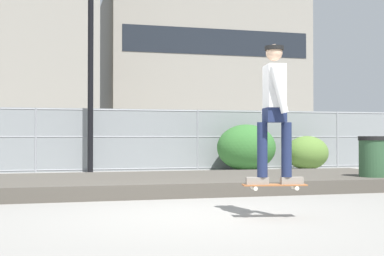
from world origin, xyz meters
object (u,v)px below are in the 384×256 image
object	(u,v)px
shrub_left	(246,155)
skater	(274,105)
skateboard	(275,185)
shrub_center	(246,148)
shrub_right	(307,153)
trash_bin	(374,163)
street_lamp	(91,5)

from	to	relation	value
shrub_left	skater	bearing A→B (deg)	-108.25
skateboard	skater	size ratio (longest dim) A/B	0.47
skateboard	skater	bearing A→B (deg)	0.00
skater	shrub_center	bearing A→B (deg)	71.74
skater	shrub_right	bearing A→B (deg)	60.88
skateboard	skater	distance (m)	1.01
skater	trash_bin	bearing A→B (deg)	40.94
skateboard	skater	xyz separation A→B (m)	(0.00, 0.00, 1.01)
shrub_left	shrub_right	xyz separation A→B (m)	(1.95, -0.06, 0.05)
skater	shrub_center	world-z (taller)	skater
skateboard	shrub_right	world-z (taller)	shrub_right
shrub_left	shrub_center	size ratio (longest dim) A/B	0.68
skateboard	trash_bin	size ratio (longest dim) A/B	0.80
skateboard	shrub_left	bearing A→B (deg)	71.75
street_lamp	shrub_center	world-z (taller)	street_lamp
shrub_left	trash_bin	world-z (taller)	trash_bin
shrub_left	skateboard	bearing A→B (deg)	-108.25
street_lamp	trash_bin	size ratio (longest dim) A/B	7.59
shrub_center	trash_bin	bearing A→B (deg)	-85.88
shrub_left	shrub_center	world-z (taller)	shrub_center
shrub_center	shrub_right	xyz separation A→B (m)	(1.94, -0.09, -0.17)
shrub_right	shrub_center	bearing A→B (deg)	177.46
street_lamp	trash_bin	distance (m)	9.06
skateboard	shrub_center	distance (m)	9.23
trash_bin	shrub_right	bearing A→B (deg)	75.34
skateboard	shrub_left	size ratio (longest dim) A/B	0.68
skateboard	shrub_left	distance (m)	9.20
shrub_left	street_lamp	bearing A→B (deg)	175.35
skater	shrub_left	size ratio (longest dim) A/B	1.45
skater	shrub_left	bearing A→B (deg)	71.75
skateboard	street_lamp	distance (m)	10.24
shrub_right	trash_bin	world-z (taller)	shrub_right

